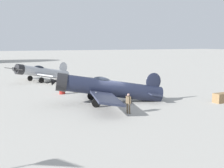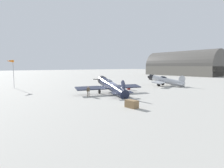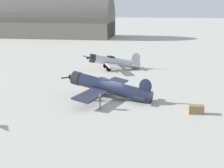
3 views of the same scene
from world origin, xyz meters
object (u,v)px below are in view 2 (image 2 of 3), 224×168
(equipment_crate, at_px, (132,104))
(fuel_drum, at_px, (129,87))
(airplane_mid_apron, at_px, (165,80))
(ground_crew_mechanic, at_px, (88,90))
(airplane_foreground, at_px, (111,86))
(windsock_mast, at_px, (10,62))

(equipment_crate, relative_size, fuel_drum, 1.64)
(equipment_crate, bearing_deg, fuel_drum, 138.19)
(fuel_drum, bearing_deg, equipment_crate, -41.81)
(airplane_mid_apron, bearing_deg, ground_crew_mechanic, 75.71)
(airplane_foreground, bearing_deg, fuel_drum, -55.25)
(airplane_foreground, xyz_separation_m, equipment_crate, (9.97, -4.56, -0.96))
(airplane_mid_apron, relative_size, fuel_drum, 11.09)
(equipment_crate, height_order, windsock_mast, windsock_mast)
(airplane_mid_apron, bearing_deg, airplane_foreground, 77.31)
(fuel_drum, bearing_deg, windsock_mast, -132.53)
(airplane_foreground, relative_size, windsock_mast, 1.94)
(equipment_crate, distance_m, fuel_drum, 16.64)
(airplane_mid_apron, bearing_deg, fuel_drum, 69.35)
(ground_crew_mechanic, bearing_deg, airplane_mid_apron, 86.73)
(equipment_crate, bearing_deg, windsock_mast, -165.46)
(airplane_foreground, xyz_separation_m, windsock_mast, (-19.67, -12.25, 4.29))
(windsock_mast, bearing_deg, airplane_foreground, 31.91)
(airplane_mid_apron, relative_size, equipment_crate, 6.75)
(fuel_drum, height_order, windsock_mast, windsock_mast)
(ground_crew_mechanic, distance_m, equipment_crate, 10.09)
(airplane_mid_apron, relative_size, windsock_mast, 1.68)
(ground_crew_mechanic, bearing_deg, equipment_crate, -9.06)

